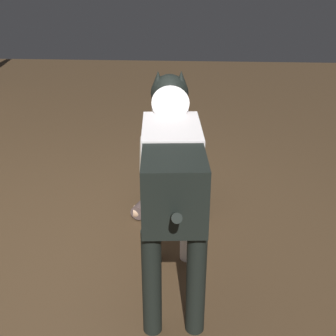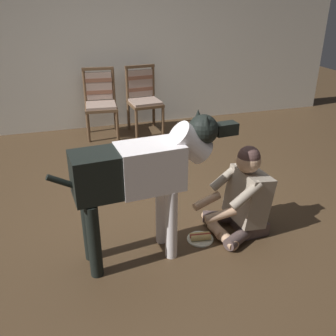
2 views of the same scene
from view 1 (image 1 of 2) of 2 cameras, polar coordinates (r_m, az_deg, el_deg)
name	(u,v)px [view 1 (image 1 of 2)]	position (r m, az deg, el deg)	size (l,w,h in m)	color
ground_plane	(85,246)	(3.08, -10.82, -10.07)	(13.15, 13.15, 0.00)	#4A3522
person_sitting_on_floor	(168,166)	(3.37, 0.02, 0.25)	(0.65, 0.58, 0.82)	brown
large_dog	(172,166)	(2.37, 0.49, 0.31)	(1.48, 0.38, 1.17)	white
hot_dog_on_plate	(169,228)	(3.16, 0.18, -7.91)	(0.23, 0.23, 0.06)	white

